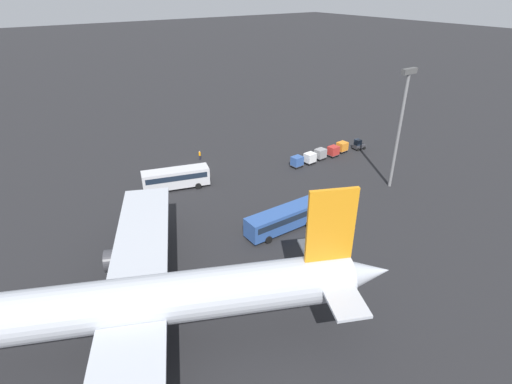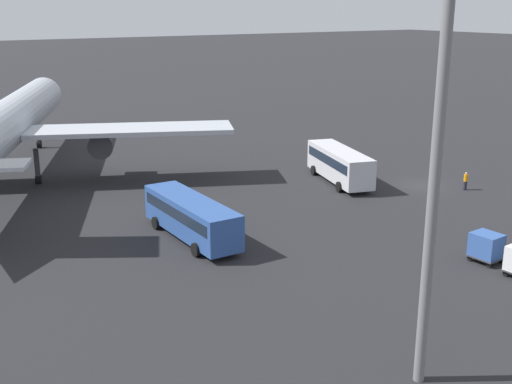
% 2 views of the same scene
% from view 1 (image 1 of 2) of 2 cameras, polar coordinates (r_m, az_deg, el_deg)
% --- Properties ---
extents(ground_plane, '(600.00, 600.00, 0.00)m').
position_cam_1_polar(ground_plane, '(73.35, -9.47, 3.40)').
color(ground_plane, '#232326').
extents(airplane, '(48.00, 42.45, 14.98)m').
position_cam_1_polar(airplane, '(37.06, -19.50, -15.10)').
color(airplane, '#B2B7C1').
rests_on(airplane, ground).
extents(shuttle_bus_near, '(10.95, 5.51, 3.28)m').
position_cam_1_polar(shuttle_bus_near, '(65.65, -11.38, 2.09)').
color(shuttle_bus_near, silver).
rests_on(shuttle_bus_near, ground).
extents(shuttle_bus_far, '(10.99, 3.17, 3.08)m').
position_cam_1_polar(shuttle_bus_far, '(53.62, 3.88, -3.76)').
color(shuttle_bus_far, '#2D5199').
rests_on(shuttle_bus_far, ground).
extents(baggage_tug, '(2.50, 1.81, 2.10)m').
position_cam_1_polar(baggage_tug, '(83.03, 14.44, 6.55)').
color(baggage_tug, '#333338').
rests_on(baggage_tug, ground).
extents(worker_person, '(0.38, 0.38, 1.74)m').
position_cam_1_polar(worker_person, '(76.29, -8.03, 5.21)').
color(worker_person, '#1E1E2D').
rests_on(worker_person, ground).
extents(cargo_cart_orange, '(2.12, 1.84, 2.06)m').
position_cam_1_polar(cargo_cart_orange, '(80.68, 12.21, 6.37)').
color(cargo_cart_orange, '#38383D').
rests_on(cargo_cart_orange, ground).
extents(cargo_cart_red, '(2.12, 1.84, 2.06)m').
position_cam_1_polar(cargo_cart_red, '(78.26, 10.98, 5.81)').
color(cargo_cart_red, '#38383D').
rests_on(cargo_cart_red, ground).
extents(cargo_cart_grey, '(2.12, 1.84, 2.06)m').
position_cam_1_polar(cargo_cart_grey, '(76.53, 9.19, 5.46)').
color(cargo_cart_grey, '#38383D').
rests_on(cargo_cart_grey, ground).
extents(cargo_cart_white, '(2.12, 1.84, 2.06)m').
position_cam_1_polar(cargo_cart_white, '(74.34, 7.72, 4.88)').
color(cargo_cart_white, '#38383D').
rests_on(cargo_cart_white, ground).
extents(cargo_cart_blue, '(2.12, 1.84, 2.06)m').
position_cam_1_polar(cargo_cart_blue, '(72.58, 5.88, 4.41)').
color(cargo_cart_blue, '#38383D').
rests_on(cargo_cart_blue, ground).
extents(light_pole, '(2.80, 0.70, 18.90)m').
position_cam_1_polar(light_pole, '(65.46, 20.02, 9.84)').
color(light_pole, slate).
rests_on(light_pole, ground).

